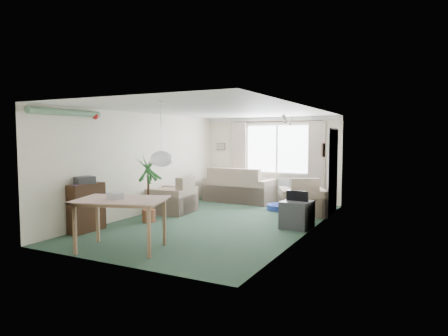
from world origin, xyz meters
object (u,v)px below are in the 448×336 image
at_px(houseplant, 148,189).
at_px(dining_table, 122,225).
at_px(armchair_corner, 302,196).
at_px(pet_bed, 280,207).
at_px(sofa, 240,184).
at_px(armchair_left, 172,194).
at_px(tv_cube, 297,214).
at_px(coffee_table, 253,196).
at_px(bookshelf, 87,208).

height_order(houseplant, dining_table, houseplant).
bearing_deg(armchair_corner, pet_bed, -55.59).
distance_m(sofa, armchair_left, 2.42).
xyz_separation_m(armchair_left, tv_cube, (3.20, -0.25, -0.17)).
relative_size(houseplant, tv_cube, 2.39).
bearing_deg(coffee_table, sofa, 180.00).
bearing_deg(coffee_table, tv_cube, -51.47).
xyz_separation_m(coffee_table, houseplant, (-1.01, -3.43, 0.54)).
bearing_deg(dining_table, houseplant, 116.16).
bearing_deg(dining_table, sofa, 93.59).
xyz_separation_m(dining_table, tv_cube, (2.09, 2.81, -0.13)).
distance_m(coffee_table, houseplant, 3.61).
bearing_deg(bookshelf, sofa, 77.12).
height_order(coffee_table, pet_bed, coffee_table).
relative_size(houseplant, dining_table, 1.11).
bearing_deg(pet_bed, tv_cube, -61.35).
bearing_deg(sofa, pet_bed, 155.57).
relative_size(armchair_left, bookshelf, 1.05).
height_order(coffee_table, houseplant, houseplant).
relative_size(houseplant, pet_bed, 2.17).
xyz_separation_m(sofa, pet_bed, (1.45, -0.75, -0.42)).
bearing_deg(dining_table, bookshelf, 155.68).
height_order(armchair_left, tv_cube, armchair_left).
relative_size(dining_table, tv_cube, 2.16).
bearing_deg(houseplant, tv_cube, 16.33).
height_order(armchair_corner, dining_table, armchair_corner).
bearing_deg(armchair_left, pet_bed, 120.86).
height_order(armchair_left, bookshelf, bookshelf).
bearing_deg(armchair_corner, houseplant, 14.68).
bearing_deg(bookshelf, houseplant, 68.75).
bearing_deg(bookshelf, armchair_corner, 48.06).
relative_size(armchair_corner, dining_table, 0.78).
xyz_separation_m(armchair_corner, houseplant, (-2.74, -2.28, 0.27)).
distance_m(armchair_left, dining_table, 3.25).
height_order(sofa, tv_cube, sofa).
height_order(houseplant, pet_bed, houseplant).
bearing_deg(pet_bed, bookshelf, -122.99).
bearing_deg(dining_table, coffee_table, 89.25).
height_order(coffee_table, dining_table, dining_table).
relative_size(coffee_table, bookshelf, 0.86).
height_order(sofa, houseplant, houseplant).
bearing_deg(pet_bed, armchair_corner, -30.47).
bearing_deg(houseplant, bookshelf, -111.72).
bearing_deg(armchair_left, coffee_table, 148.82).
distance_m(armchair_left, pet_bed, 2.73).
height_order(armchair_corner, coffee_table, armchair_corner).
bearing_deg(tv_cube, armchair_left, -179.54).
relative_size(armchair_left, dining_table, 0.76).
bearing_deg(armchair_corner, sofa, -53.46).
bearing_deg(dining_table, pet_bed, 76.41).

